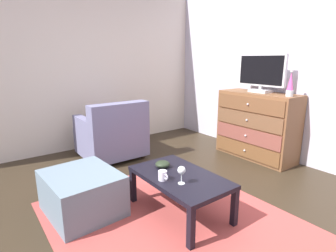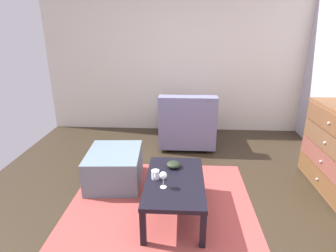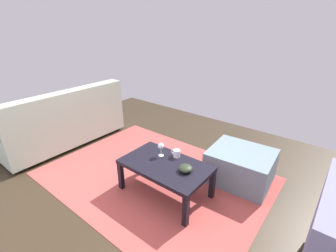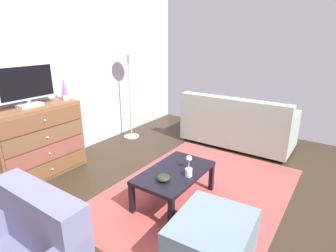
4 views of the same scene
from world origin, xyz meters
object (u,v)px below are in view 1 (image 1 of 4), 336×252
at_px(coffee_table, 180,180).
at_px(ottoman, 82,193).
at_px(tv, 261,72).
at_px(bowl_decorative, 163,164).
at_px(mug, 163,176).
at_px(wine_glass, 182,171).
at_px(armchair, 112,135).
at_px(dresser, 257,125).
at_px(lava_lamp, 290,85).

distance_m(coffee_table, ottoman, 0.92).
xyz_separation_m(tv, bowl_decorative, (0.26, -1.87, -0.81)).
bearing_deg(ottoman, mug, 45.01).
height_order(coffee_table, wine_glass, wine_glass).
bearing_deg(bowl_decorative, armchair, 173.86).
bearing_deg(dresser, coffee_table, -74.93).
height_order(lava_lamp, ottoman, lava_lamp).
bearing_deg(bowl_decorative, tv, 97.99).
bearing_deg(coffee_table, dresser, 105.07).
bearing_deg(armchair, lava_lamp, 44.48).
xyz_separation_m(coffee_table, armchair, (-1.71, 0.14, 0.01)).
bearing_deg(ottoman, armchair, 143.49).
relative_size(armchair, ottoman, 1.19).
distance_m(mug, bowl_decorative, 0.29).
height_order(wine_glass, ottoman, wine_glass).
relative_size(coffee_table, ottoman, 1.33).
distance_m(tv, coffee_table, 2.12).
height_order(dresser, tv, tv).
relative_size(tv, mug, 6.32).
bearing_deg(wine_glass, dresser, 108.15).
xyz_separation_m(dresser, coffee_table, (0.49, -1.83, -0.14)).
bearing_deg(mug, bowl_decorative, 144.80).
bearing_deg(dresser, bowl_decorative, -82.31).
distance_m(dresser, mug, 2.07).
xyz_separation_m(wine_glass, armchair, (-1.85, 0.23, -0.15)).
distance_m(dresser, bowl_decorative, 1.87).
distance_m(tv, armchair, 2.27).
relative_size(tv, bowl_decorative, 5.07).
xyz_separation_m(coffee_table, wine_glass, (0.14, -0.10, 0.16)).
distance_m(lava_lamp, coffee_table, 1.94).
distance_m(coffee_table, mug, 0.21).
relative_size(dresser, lava_lamp, 3.40).
xyz_separation_m(lava_lamp, bowl_decorative, (-0.21, -1.80, -0.68)).
bearing_deg(mug, lava_lamp, 90.64).
xyz_separation_m(mug, bowl_decorative, (-0.23, 0.16, -0.01)).
xyz_separation_m(mug, ottoman, (-0.54, -0.54, -0.22)).
xyz_separation_m(dresser, armchair, (-1.22, -1.69, -0.13)).
height_order(tv, bowl_decorative, tv).
bearing_deg(lava_lamp, bowl_decorative, -96.66).
bearing_deg(ottoman, bowl_decorative, 66.53).
relative_size(dresser, bowl_decorative, 7.89).
bearing_deg(mug, dresser, 103.48).
bearing_deg(coffee_table, lava_lamp, 91.01).
distance_m(coffee_table, armchair, 1.71).
relative_size(lava_lamp, bowl_decorative, 2.32).
xyz_separation_m(wine_glass, bowl_decorative, (-0.38, 0.08, -0.08)).
relative_size(mug, ottoman, 0.16).
height_order(bowl_decorative, ottoman, bowl_decorative).
xyz_separation_m(mug, armchair, (-1.70, 0.32, -0.08)).
distance_m(lava_lamp, wine_glass, 1.98).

